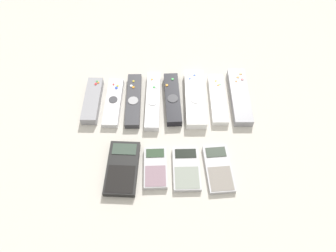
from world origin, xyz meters
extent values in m
plane|color=beige|center=(0.00, 0.00, 0.00)|extent=(3.00, 3.00, 0.00)
cube|color=gray|center=(-0.23, 0.13, 0.01)|extent=(0.05, 0.17, 0.03)
cylinder|color=orange|center=(-0.21, 0.19, 0.03)|extent=(0.01, 0.01, 0.00)
cylinder|color=red|center=(-0.22, 0.19, 0.03)|extent=(0.01, 0.01, 0.00)
cylinder|color=green|center=(-0.22, 0.20, 0.03)|extent=(0.01, 0.01, 0.00)
cube|color=silver|center=(-0.16, 0.13, 0.01)|extent=(0.05, 0.18, 0.02)
cylinder|color=#38383D|center=(-0.16, 0.13, 0.02)|extent=(0.03, 0.03, 0.00)
cylinder|color=yellow|center=(-0.15, 0.19, 0.02)|extent=(0.01, 0.01, 0.00)
cylinder|color=blue|center=(-0.16, 0.18, 0.02)|extent=(0.01, 0.01, 0.00)
cylinder|color=red|center=(-0.17, 0.19, 0.02)|extent=(0.01, 0.01, 0.00)
cube|color=#333338|center=(-0.10, 0.13, 0.01)|extent=(0.04, 0.20, 0.02)
cylinder|color=#99999E|center=(-0.10, 0.12, 0.02)|extent=(0.03, 0.03, 0.00)
cylinder|color=silver|center=(-0.11, 0.18, 0.02)|extent=(0.01, 0.01, 0.00)
cylinder|color=yellow|center=(-0.10, 0.20, 0.02)|extent=(0.01, 0.01, 0.00)
cylinder|color=orange|center=(-0.10, 0.18, 0.02)|extent=(0.01, 0.01, 0.00)
cube|color=silver|center=(-0.04, 0.13, 0.01)|extent=(0.05, 0.22, 0.02)
cylinder|color=silver|center=(-0.04, 0.12, 0.02)|extent=(0.03, 0.03, 0.00)
cylinder|color=green|center=(-0.04, 0.17, 0.02)|extent=(0.01, 0.01, 0.00)
cylinder|color=orange|center=(-0.05, 0.21, 0.02)|extent=(0.01, 0.01, 0.00)
cylinder|color=silver|center=(-0.03, 0.17, 0.02)|extent=(0.01, 0.01, 0.00)
cube|color=black|center=(0.02, 0.13, 0.01)|extent=(0.05, 0.19, 0.02)
cylinder|color=#38383D|center=(0.02, 0.12, 0.02)|extent=(0.03, 0.03, 0.00)
cylinder|color=green|center=(0.02, 0.20, 0.02)|extent=(0.01, 0.01, 0.00)
cylinder|color=orange|center=(0.00, 0.18, 0.02)|extent=(0.01, 0.01, 0.00)
cube|color=white|center=(0.09, 0.13, 0.01)|extent=(0.06, 0.21, 0.02)
cylinder|color=silver|center=(0.08, 0.12, 0.03)|extent=(0.03, 0.03, 0.00)
cylinder|color=blue|center=(0.07, 0.20, 0.03)|extent=(0.01, 0.01, 0.00)
cylinder|color=blue|center=(0.09, 0.22, 0.03)|extent=(0.01, 0.01, 0.00)
cylinder|color=silver|center=(0.07, 0.22, 0.03)|extent=(0.01, 0.01, 0.00)
cube|color=white|center=(0.16, 0.13, 0.01)|extent=(0.05, 0.19, 0.02)
cylinder|color=green|center=(0.17, 0.18, 0.02)|extent=(0.01, 0.01, 0.00)
cylinder|color=yellow|center=(0.16, 0.20, 0.02)|extent=(0.01, 0.01, 0.00)
cylinder|color=orange|center=(0.16, 0.18, 0.02)|extent=(0.01, 0.01, 0.00)
cube|color=gray|center=(0.22, 0.14, 0.01)|extent=(0.06, 0.21, 0.02)
cylinder|color=orange|center=(0.23, 0.21, 0.02)|extent=(0.01, 0.01, 0.00)
cylinder|color=orange|center=(0.24, 0.22, 0.02)|extent=(0.01, 0.01, 0.00)
cylinder|color=red|center=(0.24, 0.20, 0.02)|extent=(0.01, 0.01, 0.00)
cylinder|color=orange|center=(0.22, 0.19, 0.02)|extent=(0.01, 0.01, 0.00)
cube|color=black|center=(-0.12, -0.10, 0.01)|extent=(0.09, 0.16, 0.02)
cube|color=#38473D|center=(-0.12, -0.05, 0.02)|extent=(0.07, 0.04, 0.00)
cube|color=black|center=(-0.13, -0.13, 0.02)|extent=(0.08, 0.08, 0.00)
cube|color=#B2B2B7|center=(-0.04, -0.10, 0.01)|extent=(0.06, 0.12, 0.01)
cube|color=#2D422D|center=(-0.04, -0.06, 0.01)|extent=(0.05, 0.03, 0.00)
cube|color=slate|center=(-0.04, -0.13, 0.01)|extent=(0.05, 0.06, 0.00)
cube|color=#B2B2B7|center=(0.05, -0.10, 0.01)|extent=(0.07, 0.13, 0.01)
cube|color=black|center=(0.05, -0.06, 0.01)|extent=(0.06, 0.03, 0.00)
cube|color=gray|center=(0.05, -0.13, 0.01)|extent=(0.06, 0.06, 0.00)
cube|color=#B2B2B7|center=(0.13, -0.11, 0.01)|extent=(0.08, 0.14, 0.01)
cube|color=#333D33|center=(0.13, -0.06, 0.01)|extent=(0.06, 0.03, 0.00)
cube|color=slate|center=(0.13, -0.14, 0.01)|extent=(0.06, 0.07, 0.00)
camera|label=1|loc=(-0.01, -0.51, 0.78)|focal=35.00mm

